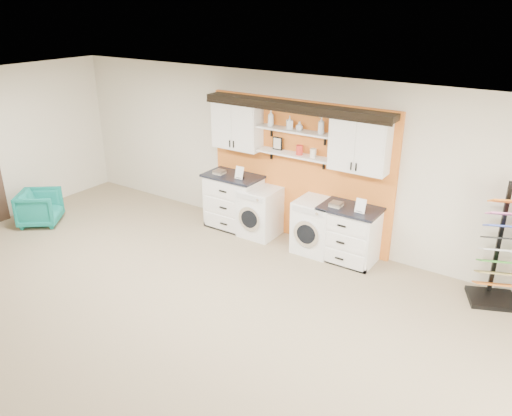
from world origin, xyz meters
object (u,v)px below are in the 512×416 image
Objects in this scene: base_cabinet_right at (349,234)px; armchair at (40,208)px; sample_rack at (498,266)px; washer at (260,212)px; dryer at (316,226)px; base_cabinet_left at (234,201)px.

base_cabinet_right is 5.65m from armchair.
sample_rack is (2.16, 0.03, 0.08)m from base_cabinet_right.
washer is 0.98× the size of dryer.
dryer is at bearing -106.42° from armchair.
armchair is at bearing -152.61° from washer.
base_cabinet_left is at bearing 179.67° from washer.
armchair is (-3.65, -1.89, -0.12)m from washer.
armchair is at bearing -148.31° from base_cabinet_left.
dryer is (1.68, -0.00, -0.06)m from base_cabinet_left.
sample_rack reaches higher than washer.
base_cabinet_left is at bearing 179.89° from dryer.
dryer is (-0.58, -0.00, -0.01)m from base_cabinet_right.
sample_rack reaches higher than base_cabinet_left.
sample_rack is at bearing 0.56° from washer.
dryer is at bearing 158.06° from sample_rack.
base_cabinet_left is 1.16× the size of dryer.
dryer is 5.11m from armchair.
base_cabinet_right is 0.55× the size of sample_rack.
washer is 3.85m from sample_rack.
base_cabinet_left is 1.11× the size of base_cabinet_right.
base_cabinet_left reaches higher than base_cabinet_right.
sample_rack is at bearing 0.44° from base_cabinet_left.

